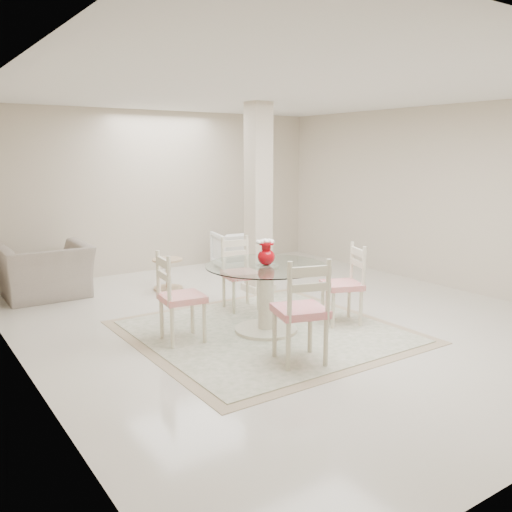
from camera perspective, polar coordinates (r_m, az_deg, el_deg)
ground at (r=6.73m, az=3.02°, el=-6.52°), size 7.00×7.00×0.00m
room_shell at (r=6.42m, az=3.19°, el=9.48°), size 6.02×7.02×2.71m
column at (r=7.80m, az=0.24°, el=6.01°), size 0.30×0.30×2.70m
area_rug at (r=6.21m, az=1.05°, el=-7.95°), size 2.86×2.86×0.02m
dining_table at (r=6.09m, az=1.06°, el=-4.48°), size 1.35×1.35×0.78m
red_vase at (r=5.98m, az=1.06°, el=0.35°), size 0.22×0.19×0.29m
dining_chair_east at (r=6.46m, az=9.61°, el=-2.33°), size 0.54×0.54×1.05m
dining_chair_north at (r=6.99m, az=-1.84°, el=-1.24°), size 0.47×0.47×1.03m
dining_chair_west at (r=5.78m, az=-8.46°, el=-3.65°), size 0.48×0.48×1.09m
dining_chair_south at (r=5.12m, az=4.99°, el=-5.04°), size 0.58×0.58×1.16m
recliner_taupe at (r=8.11m, az=-21.23°, el=-1.52°), size 1.16×1.01×0.75m
armchair_white at (r=9.43m, az=-2.16°, el=0.61°), size 0.84×0.85×0.66m
side_table at (r=8.13m, az=-9.26°, el=-2.03°), size 0.45×0.45×0.47m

